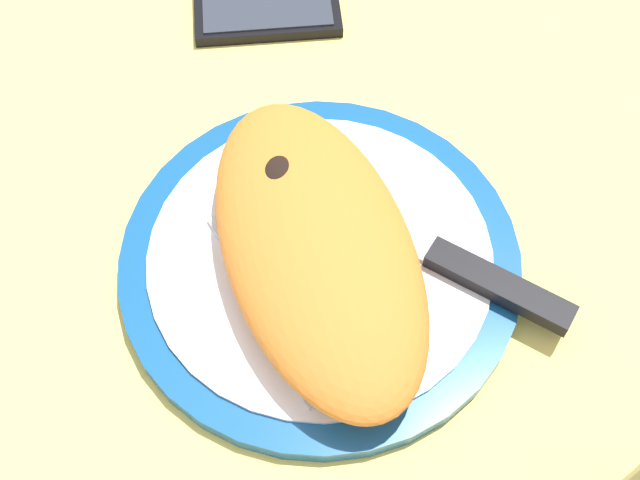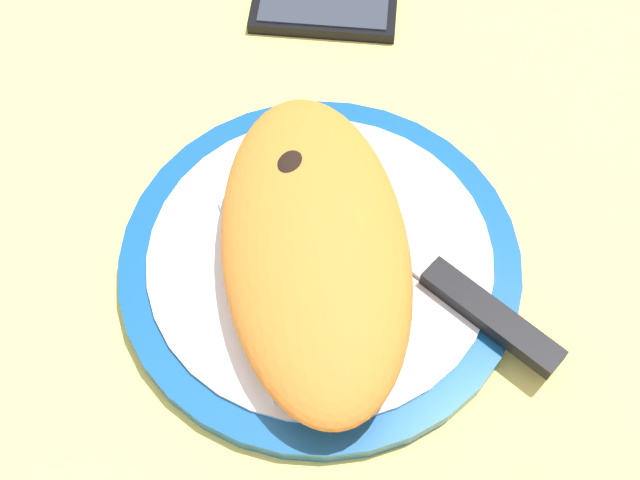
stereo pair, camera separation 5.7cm
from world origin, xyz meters
The scene contains 6 objects.
ground_plane centered at (0.00, 0.00, -1.50)cm, with size 150.00×150.00×3.00cm, color #EACC60.
plate centered at (0.00, 0.00, 0.79)cm, with size 28.17×28.17×1.65cm.
calzone centered at (0.67, -0.66, 4.16)cm, with size 27.91×19.44×5.02cm.
fork centered at (2.66, -5.39, 1.85)cm, with size 15.85×2.94×0.40cm.
knife centered at (6.39, 7.08, 2.15)cm, with size 22.55×11.26×1.20cm.
smartphone centered at (-22.98, 10.57, 0.56)cm, with size 11.91×14.08×1.16cm.
Camera 2 is at (26.78, -11.85, 52.57)cm, focal length 47.49 mm.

